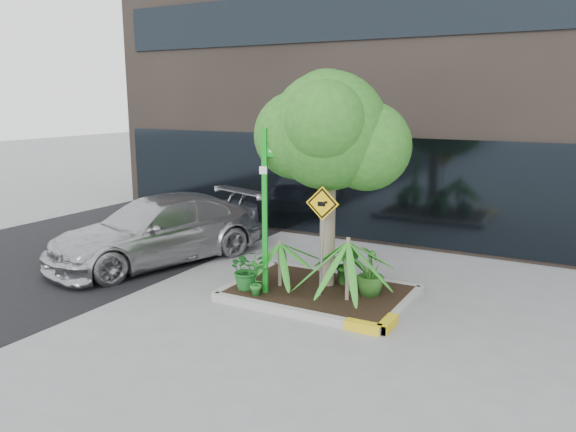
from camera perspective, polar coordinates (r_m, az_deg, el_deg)
The scene contains 14 objects.
ground at distance 10.42m, azimuth 1.48°, elevation -8.52°, with size 80.00×80.00×0.00m, color gray.
asphalt_road at distance 14.46m, azimuth -22.09°, elevation -3.52°, with size 7.00×80.00×0.01m, color black.
planter at distance 10.52m, azimuth 3.31°, elevation -7.74°, with size 3.35×2.36×0.15m.
tree at distance 10.28m, azimuth 4.21°, elevation 8.60°, with size 2.78×2.47×4.17m.
palm_front at distance 9.75m, azimuth 6.14°, elevation -2.61°, with size 1.27×1.27×1.41m.
palm_left at distance 10.48m, azimuth -0.84°, elevation -2.78°, with size 1.00×1.00×1.11m.
palm_back at distance 10.74m, azimuth 5.86°, elevation -3.64°, with size 0.75×0.75×0.83m.
parked_car at distance 12.93m, azimuth -13.09°, elevation -1.38°, with size 2.05×5.03×1.46m, color #ACABB0.
shrub_a at distance 10.47m, azimuth -4.17°, elevation -5.36°, with size 0.69×0.69×0.77m, color #1B6021.
shrub_b at distance 10.20m, azimuth 8.39°, elevation -5.60°, with size 0.49×0.49×0.88m, color #295E1C.
shrub_c at distance 10.11m, azimuth -3.22°, elevation -6.21°, with size 0.36×0.36×0.69m, color #237325.
shrub_d at distance 10.73m, azimuth 5.90°, elevation -4.94°, with size 0.43×0.43×0.77m, color #215919.
street_sign_post at distance 9.97m, azimuth -1.96°, elevation 2.07°, with size 1.10×0.89×3.13m.
cattle_sign at distance 9.90m, azimuth 3.50°, elevation -0.63°, with size 0.61×0.24×1.98m.
Camera 1 is at (4.48, -8.67, 3.65)m, focal length 35.00 mm.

